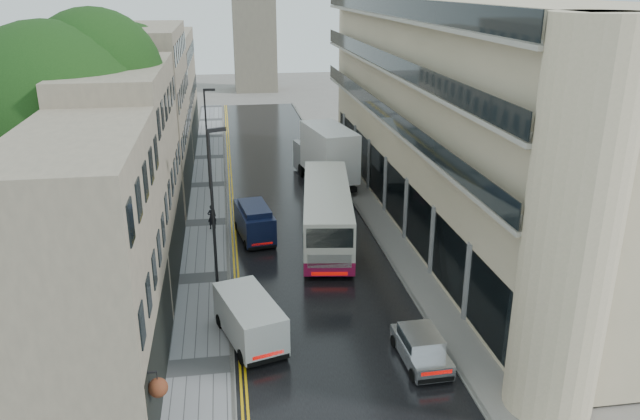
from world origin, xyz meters
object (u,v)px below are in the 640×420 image
object	(u,v)px
tree_far	(110,117)
pedestrian	(212,217)
lamp_post_far	(207,140)
white_lorry	(319,163)
silver_hatchback	(414,366)
navy_van	(246,231)
cream_bus	(306,234)
tree_near	(59,155)
white_van	(242,342)
lamp_post_near	(213,214)

from	to	relation	value
tree_far	pedestrian	size ratio (longest dim) A/B	7.82
tree_far	lamp_post_far	distance (m)	7.08
white_lorry	silver_hatchback	xyz separation A→B (m)	(0.14, -24.01, -1.65)
navy_van	silver_hatchback	bearing A→B (deg)	-75.27
cream_bus	lamp_post_far	distance (m)	15.24
tree_near	tree_far	world-z (taller)	tree_near
silver_hatchback	white_van	xyz separation A→B (m)	(-6.68, 2.21, 0.35)
silver_hatchback	pedestrian	distance (m)	19.31
navy_van	cream_bus	bearing A→B (deg)	-42.79
white_van	lamp_post_near	world-z (taller)	lamp_post_near
tree_near	navy_van	bearing A→B (deg)	17.99
cream_bus	silver_hatchback	xyz separation A→B (m)	(2.73, -11.93, -0.96)
cream_bus	white_van	distance (m)	10.51
tree_far	silver_hatchback	xyz separation A→B (m)	(14.76, -24.25, -5.53)
silver_hatchback	lamp_post_near	size ratio (longest dim) A/B	0.43
white_lorry	lamp_post_far	world-z (taller)	lamp_post_far
white_van	pedestrian	xyz separation A→B (m)	(-1.34, 15.35, -0.13)
tree_near	cream_bus	size ratio (longest dim) A/B	1.15
lamp_post_far	pedestrian	bearing A→B (deg)	-84.19
pedestrian	lamp_post_far	distance (m)	8.90
cream_bus	lamp_post_near	bearing A→B (deg)	-139.30
white_van	silver_hatchback	bearing A→B (deg)	-34.64
tree_near	silver_hatchback	bearing A→B (deg)	-36.77
tree_near	white_lorry	bearing A→B (deg)	40.53
tree_far	navy_van	distance (m)	14.26
tree_far	lamp_post_near	xyz separation A→B (m)	(7.06, -15.52, -1.92)
tree_far	lamp_post_far	bearing A→B (deg)	14.57
lamp_post_near	lamp_post_far	xyz separation A→B (m)	(-0.58, 17.20, -0.40)
silver_hatchback	white_lorry	bearing A→B (deg)	88.40
cream_bus	white_lorry	distance (m)	12.37
tree_near	lamp_post_near	bearing A→B (deg)	-18.89
white_lorry	lamp_post_far	distance (m)	8.51
tree_near	white_lorry	xyz separation A→B (m)	(14.92, 12.75, -4.59)
lamp_post_far	tree_far	bearing A→B (deg)	-161.36
silver_hatchback	navy_van	size ratio (longest dim) A/B	0.81
white_lorry	silver_hatchback	size ratio (longest dim) A/B	2.45
tree_far	lamp_post_near	distance (m)	17.15
cream_bus	navy_van	xyz separation A→B (m)	(-3.29, 2.26, -0.49)
white_lorry	navy_van	size ratio (longest dim) A/B	1.98
lamp_post_far	tree_near	bearing A→B (deg)	-110.70
navy_van	lamp_post_far	world-z (taller)	lamp_post_far
silver_hatchback	lamp_post_far	bearing A→B (deg)	105.77
pedestrian	lamp_post_near	distance (m)	9.46
tree_near	white_van	size ratio (longest dim) A/B	3.05
tree_far	navy_van	bearing A→B (deg)	-49.01
white_lorry	navy_van	distance (m)	11.50
white_van	navy_van	size ratio (longest dim) A/B	1.01
tree_far	silver_hatchback	world-z (taller)	tree_far
tree_far	silver_hatchback	bearing A→B (deg)	-58.68
cream_bus	tree_far	bearing A→B (deg)	142.33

